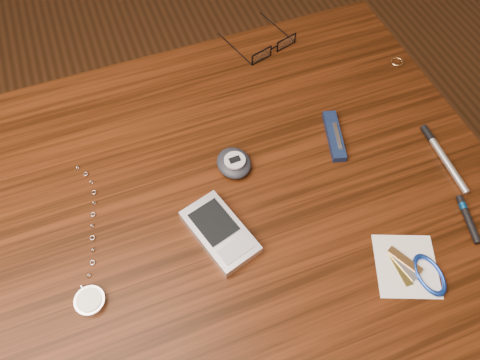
{
  "coord_description": "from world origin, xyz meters",
  "views": [
    {
      "loc": [
        -0.05,
        -0.35,
        1.38
      ],
      "look_at": [
        0.09,
        0.02,
        0.76
      ],
      "focal_mm": 35.0,
      "sensor_mm": 36.0,
      "label": 1
    }
  ],
  "objects_px": {
    "silver_pen": "(441,153)",
    "pocket_watch": "(90,296)",
    "pedometer": "(234,163)",
    "notepad_keys": "(418,270)",
    "desk": "(192,240)",
    "eyeglasses": "(272,47)",
    "pocket_knife": "(334,136)",
    "pda_phone": "(220,232)"
  },
  "relations": [
    {
      "from": "eyeglasses",
      "to": "pocket_watch",
      "type": "distance_m",
      "value": 0.55
    },
    {
      "from": "notepad_keys",
      "to": "eyeglasses",
      "type": "bearing_deg",
      "value": 92.23
    },
    {
      "from": "eyeglasses",
      "to": "notepad_keys",
      "type": "height_order",
      "value": "eyeglasses"
    },
    {
      "from": "desk",
      "to": "eyeglasses",
      "type": "relative_size",
      "value": 7.39
    },
    {
      "from": "pocket_watch",
      "to": "silver_pen",
      "type": "relative_size",
      "value": 1.82
    },
    {
      "from": "pocket_watch",
      "to": "silver_pen",
      "type": "distance_m",
      "value": 0.58
    },
    {
      "from": "desk",
      "to": "pda_phone",
      "type": "relative_size",
      "value": 7.48
    },
    {
      "from": "pocket_watch",
      "to": "pocket_knife",
      "type": "xyz_separation_m",
      "value": [
        0.44,
        0.13,
        0.0
      ]
    },
    {
      "from": "eyeglasses",
      "to": "pocket_knife",
      "type": "height_order",
      "value": "eyeglasses"
    },
    {
      "from": "pocket_knife",
      "to": "desk",
      "type": "bearing_deg",
      "value": -170.46
    },
    {
      "from": "notepad_keys",
      "to": "pocket_knife",
      "type": "xyz_separation_m",
      "value": [
        -0.0,
        0.25,
        0.0
      ]
    },
    {
      "from": "pocket_knife",
      "to": "silver_pen",
      "type": "height_order",
      "value": "pocket_knife"
    },
    {
      "from": "pda_phone",
      "to": "pedometer",
      "type": "xyz_separation_m",
      "value": [
        0.06,
        0.11,
        0.0
      ]
    },
    {
      "from": "desk",
      "to": "pda_phone",
      "type": "height_order",
      "value": "pda_phone"
    },
    {
      "from": "eyeglasses",
      "to": "pedometer",
      "type": "xyz_separation_m",
      "value": [
        -0.16,
        -0.23,
        0.0
      ]
    },
    {
      "from": "pda_phone",
      "to": "pedometer",
      "type": "distance_m",
      "value": 0.12
    },
    {
      "from": "eyeglasses",
      "to": "silver_pen",
      "type": "bearing_deg",
      "value": -63.28
    },
    {
      "from": "pocket_watch",
      "to": "pedometer",
      "type": "bearing_deg",
      "value": 27.26
    },
    {
      "from": "eyeglasses",
      "to": "pedometer",
      "type": "relative_size",
      "value": 2.1
    },
    {
      "from": "desk",
      "to": "pocket_knife",
      "type": "relative_size",
      "value": 9.82
    },
    {
      "from": "silver_pen",
      "to": "eyeglasses",
      "type": "bearing_deg",
      "value": 116.72
    },
    {
      "from": "pocket_knife",
      "to": "notepad_keys",
      "type": "bearing_deg",
      "value": -89.4
    },
    {
      "from": "desk",
      "to": "pedometer",
      "type": "relative_size",
      "value": 15.54
    },
    {
      "from": "pocket_watch",
      "to": "pda_phone",
      "type": "bearing_deg",
      "value": 7.84
    },
    {
      "from": "eyeglasses",
      "to": "pda_phone",
      "type": "bearing_deg",
      "value": -123.93
    },
    {
      "from": "desk",
      "to": "notepad_keys",
      "type": "bearing_deg",
      "value": -37.0
    },
    {
      "from": "desk",
      "to": "silver_pen",
      "type": "height_order",
      "value": "silver_pen"
    },
    {
      "from": "notepad_keys",
      "to": "pocket_knife",
      "type": "bearing_deg",
      "value": 90.6
    },
    {
      "from": "pocket_watch",
      "to": "desk",
      "type": "bearing_deg",
      "value": 26.8
    },
    {
      "from": "silver_pen",
      "to": "pocket_watch",
      "type": "bearing_deg",
      "value": -176.6
    },
    {
      "from": "pedometer",
      "to": "pocket_knife",
      "type": "relative_size",
      "value": 0.63
    },
    {
      "from": "desk",
      "to": "eyeglasses",
      "type": "xyz_separation_m",
      "value": [
        0.26,
        0.28,
        0.11
      ]
    },
    {
      "from": "pedometer",
      "to": "notepad_keys",
      "type": "relative_size",
      "value": 0.53
    },
    {
      "from": "pocket_watch",
      "to": "eyeglasses",
      "type": "bearing_deg",
      "value": 40.49
    },
    {
      "from": "pocket_watch",
      "to": "pda_phone",
      "type": "xyz_separation_m",
      "value": [
        0.2,
        0.03,
        0.0
      ]
    },
    {
      "from": "desk",
      "to": "pocket_knife",
      "type": "bearing_deg",
      "value": 9.54
    },
    {
      "from": "pocket_knife",
      "to": "pocket_watch",
      "type": "bearing_deg",
      "value": -163.65
    },
    {
      "from": "pedometer",
      "to": "pocket_knife",
      "type": "height_order",
      "value": "pedometer"
    },
    {
      "from": "desk",
      "to": "silver_pen",
      "type": "distance_m",
      "value": 0.44
    },
    {
      "from": "eyeglasses",
      "to": "pda_phone",
      "type": "distance_m",
      "value": 0.4
    },
    {
      "from": "pocket_knife",
      "to": "eyeglasses",
      "type": "bearing_deg",
      "value": 94.01
    },
    {
      "from": "eyeglasses",
      "to": "pda_phone",
      "type": "relative_size",
      "value": 1.01
    }
  ]
}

